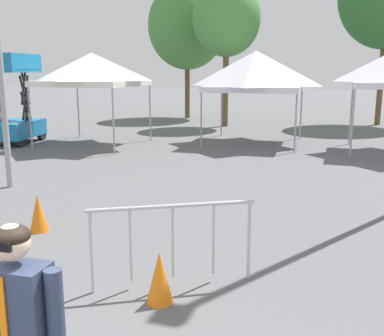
% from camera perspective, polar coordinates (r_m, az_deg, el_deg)
% --- Properties ---
extents(canopy_tent_behind_right, '(3.35, 3.35, 3.31)m').
position_cam_1_polar(canopy_tent_behind_right, '(17.02, -12.46, 11.97)').
color(canopy_tent_behind_right, '#9E9EA3').
rests_on(canopy_tent_behind_right, ground).
extents(canopy_tent_left_of_center, '(3.49, 3.49, 3.40)m').
position_cam_1_polar(canopy_tent_left_of_center, '(17.23, 7.97, 11.93)').
color(canopy_tent_left_of_center, '#9E9EA3').
rests_on(canopy_tent_left_of_center, ground).
extents(scissor_lift, '(1.75, 2.50, 3.29)m').
position_cam_1_polar(scissor_lift, '(18.38, -21.38, 6.17)').
color(scissor_lift, black).
rests_on(scissor_lift, ground).
extents(tree_behind_tents_center, '(3.22, 3.22, 6.87)m').
position_cam_1_polar(tree_behind_tents_center, '(22.63, 4.35, 18.12)').
color(tree_behind_tents_center, brown).
rests_on(tree_behind_tents_center, ground).
extents(tree_behind_tents_left, '(4.39, 4.39, 7.57)m').
position_cam_1_polar(tree_behind_tents_left, '(26.66, -0.61, 17.39)').
color(tree_behind_tents_left, brown).
rests_on(tree_behind_tents_left, ground).
extents(crowd_barrier_by_lift, '(1.86, 1.07, 1.08)m').
position_cam_1_polar(crowd_barrier_by_lift, '(5.70, -2.44, -7.65)').
color(crowd_barrier_by_lift, '#B7BABF').
rests_on(crowd_barrier_by_lift, ground).
extents(traffic_cone_lot_center, '(0.32, 0.32, 0.63)m').
position_cam_1_polar(traffic_cone_lot_center, '(5.47, -4.09, -13.51)').
color(traffic_cone_lot_center, orange).
rests_on(traffic_cone_lot_center, ground).
extents(traffic_cone_near_barrier, '(0.32, 0.32, 0.64)m').
position_cam_1_polar(traffic_cone_near_barrier, '(8.16, -18.71, -5.38)').
color(traffic_cone_near_barrier, orange).
rests_on(traffic_cone_near_barrier, ground).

